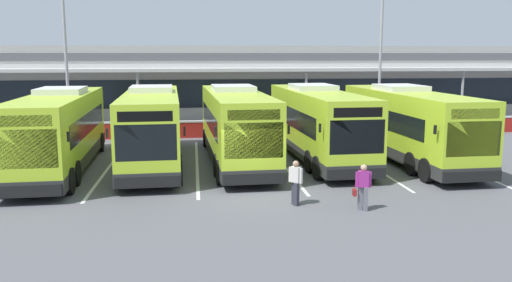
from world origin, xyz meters
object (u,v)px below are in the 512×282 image
object	(u,v)px
coach_bus_centre	(236,126)
pedestrian_with_handbag	(363,186)
coach_bus_left_centre	(152,128)
lamp_post_centre	(381,41)
coach_bus_right_centre	(317,124)
lamp_post_west	(65,40)
pedestrian_child	(296,181)
coach_bus_rightmost	(407,125)
coach_bus_leftmost	(59,132)

from	to	relation	value
coach_bus_centre	pedestrian_with_handbag	size ratio (longest dim) A/B	7.56
coach_bus_left_centre	lamp_post_centre	xyz separation A→B (m)	(15.17, 10.24, 4.50)
coach_bus_right_centre	lamp_post_west	world-z (taller)	lamp_post_west
pedestrian_child	lamp_post_west	world-z (taller)	lamp_post_west
coach_bus_left_centre	coach_bus_rightmost	distance (m)	12.78
lamp_post_centre	coach_bus_centre	bearing A→B (deg)	-137.30
coach_bus_centre	lamp_post_centre	xyz separation A→B (m)	(11.06, 10.20, 4.50)
lamp_post_west	pedestrian_with_handbag	bearing A→B (deg)	-53.57
coach_bus_centre	coach_bus_rightmost	world-z (taller)	same
coach_bus_left_centre	pedestrian_child	xyz separation A→B (m)	(5.62, -7.94, -0.91)
coach_bus_rightmost	lamp_post_centre	distance (m)	11.99
coach_bus_left_centre	pedestrian_child	distance (m)	9.77
coach_bus_leftmost	coach_bus_left_centre	xyz separation A→B (m)	(4.16, 0.88, 0.00)
coach_bus_left_centre	coach_bus_centre	size ratio (longest dim) A/B	1.00
coach_bus_left_centre	pedestrian_child	size ratio (longest dim) A/B	7.56
pedestrian_with_handbag	lamp_post_west	bearing A→B (deg)	126.43
coach_bus_centre	pedestrian_child	bearing A→B (deg)	-79.29
coach_bus_rightmost	pedestrian_with_handbag	bearing A→B (deg)	-121.09
coach_bus_left_centre	coach_bus_rightmost	bearing A→B (deg)	-2.71
coach_bus_right_centre	lamp_post_west	xyz separation A→B (m)	(-14.53, 9.66, 4.50)
coach_bus_leftmost	lamp_post_centre	size ratio (longest dim) A/B	1.11
coach_bus_right_centre	coach_bus_rightmost	xyz separation A→B (m)	(4.42, -1.01, 0.00)
coach_bus_left_centre	coach_bus_centre	xyz separation A→B (m)	(4.11, 0.04, 0.00)
coach_bus_left_centre	pedestrian_with_handbag	size ratio (longest dim) A/B	7.56
lamp_post_west	coach_bus_centre	bearing A→B (deg)	-44.25
pedestrian_child	lamp_post_west	bearing A→B (deg)	123.24
pedestrian_child	lamp_post_centre	xyz separation A→B (m)	(9.55, 18.18, 5.42)
pedestrian_child	coach_bus_right_centre	bearing A→B (deg)	71.89
coach_bus_centre	pedestrian_child	size ratio (longest dim) A/B	7.56
coach_bus_centre	lamp_post_west	world-z (taller)	lamp_post_west
coach_bus_right_centre	lamp_post_centre	world-z (taller)	lamp_post_centre
coach_bus_right_centre	pedestrian_child	distance (m)	8.83
coach_bus_leftmost	coach_bus_centre	bearing A→B (deg)	6.35
coach_bus_leftmost	lamp_post_west	bearing A→B (deg)	100.42
coach_bus_right_centre	lamp_post_centre	distance (m)	12.79
coach_bus_left_centre	lamp_post_west	size ratio (longest dim) A/B	1.11
coach_bus_leftmost	coach_bus_right_centre	distance (m)	12.58
coach_bus_leftmost	pedestrian_child	xyz separation A→B (m)	(9.78, -7.06, -0.91)
coach_bus_leftmost	lamp_post_centre	bearing A→B (deg)	29.92
coach_bus_right_centre	pedestrian_with_handbag	distance (m)	9.33
coach_bus_leftmost	lamp_post_centre	xyz separation A→B (m)	(19.33, 11.13, 4.50)
coach_bus_left_centre	lamp_post_west	distance (m)	12.63
coach_bus_rightmost	pedestrian_with_handbag	distance (m)	9.69
pedestrian_with_handbag	coach_bus_rightmost	bearing A→B (deg)	58.91
coach_bus_left_centre	lamp_post_west	world-z (taller)	lamp_post_west
coach_bus_centre	lamp_post_centre	world-z (taller)	lamp_post_centre
coach_bus_left_centre	pedestrian_with_handbag	bearing A→B (deg)	-48.70
coach_bus_rightmost	pedestrian_with_handbag	size ratio (longest dim) A/B	7.56
lamp_post_west	lamp_post_centre	bearing A→B (deg)	0.49
coach_bus_leftmost	lamp_post_centre	world-z (taller)	lamp_post_centre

